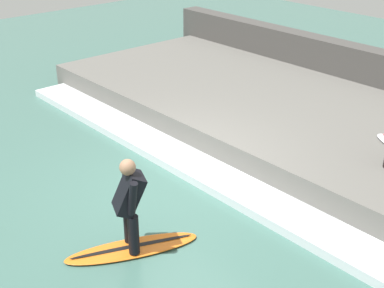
{
  "coord_description": "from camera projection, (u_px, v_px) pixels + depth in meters",
  "views": [
    {
      "loc": [
        -4.88,
        -5.9,
        4.5
      ],
      "look_at": [
        0.34,
        0.0,
        0.7
      ],
      "focal_mm": 50.0,
      "sensor_mm": 36.0,
      "label": 1
    }
  ],
  "objects": [
    {
      "name": "concrete_ledge",
      "position": [
        300.0,
        122.0,
        10.65
      ],
      "size": [
        4.4,
        11.64,
        0.55
      ],
      "primitive_type": "cube",
      "color": "#66635E",
      "rests_on": "ground_plane"
    },
    {
      "name": "ground_plane",
      "position": [
        176.0,
        188.0,
        8.85
      ],
      "size": [
        28.0,
        28.0,
        0.0
      ],
      "primitive_type": "plane",
      "color": "#426B60"
    },
    {
      "name": "surfer_riding",
      "position": [
        130.0,
        200.0,
        6.99
      ],
      "size": [
        0.53,
        0.58,
        1.34
      ],
      "color": "black",
      "rests_on": "surfboard_riding"
    },
    {
      "name": "wave_foam_crest",
      "position": [
        205.0,
        172.0,
        9.2
      ],
      "size": [
        0.75,
        11.06,
        0.15
      ],
      "primitive_type": "cube",
      "color": "silver",
      "rests_on": "ground_plane"
    },
    {
      "name": "surfboard_riding",
      "position": [
        132.0,
        248.0,
        7.32
      ],
      "size": [
        1.89,
        1.14,
        0.07
      ],
      "color": "orange",
      "rests_on": "ground_plane"
    },
    {
      "name": "back_wall",
      "position": [
        370.0,
        78.0,
        11.95
      ],
      "size": [
        0.5,
        12.22,
        1.29
      ],
      "primitive_type": "cube",
      "color": "#474442",
      "rests_on": "ground_plane"
    }
  ]
}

